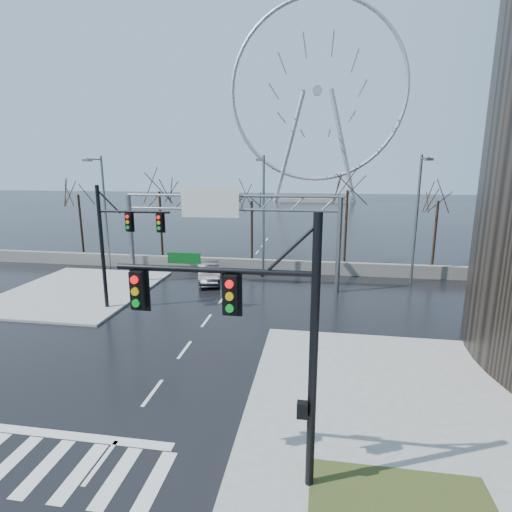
% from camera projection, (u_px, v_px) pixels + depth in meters
% --- Properties ---
extents(ground, '(260.00, 260.00, 0.00)m').
position_uv_depth(ground, '(153.00, 393.00, 16.40)').
color(ground, black).
rests_on(ground, ground).
extents(sidewalk_right_ext, '(12.00, 10.00, 0.15)m').
position_uv_depth(sidewalk_right_ext, '(397.00, 386.00, 16.79)').
color(sidewalk_right_ext, gray).
rests_on(sidewalk_right_ext, ground).
extents(sidewalk_far, '(10.00, 12.00, 0.15)m').
position_uv_depth(sidewalk_far, '(78.00, 291.00, 29.64)').
color(sidewalk_far, gray).
rests_on(sidewalk_far, ground).
extents(barrier_wall, '(52.00, 0.50, 1.10)m').
position_uv_depth(barrier_wall, '(243.00, 265.00, 35.56)').
color(barrier_wall, slate).
rests_on(barrier_wall, ground).
extents(signal_mast_near, '(5.52, 0.41, 8.00)m').
position_uv_depth(signal_mast_near, '(263.00, 328.00, 10.66)').
color(signal_mast_near, black).
rests_on(signal_mast_near, ground).
extents(signal_mast_far, '(4.72, 0.41, 8.00)m').
position_uv_depth(signal_mast_far, '(118.00, 237.00, 24.88)').
color(signal_mast_far, black).
rests_on(signal_mast_far, ground).
extents(sign_gantry, '(16.36, 0.40, 7.60)m').
position_uv_depth(sign_gantry, '(225.00, 220.00, 29.75)').
color(sign_gantry, slate).
rests_on(sign_gantry, ground).
extents(streetlight_left, '(0.50, 2.55, 10.00)m').
position_uv_depth(streetlight_left, '(103.00, 205.00, 34.46)').
color(streetlight_left, slate).
rests_on(streetlight_left, ground).
extents(streetlight_mid, '(0.50, 2.55, 10.00)m').
position_uv_depth(streetlight_mid, '(263.00, 207.00, 32.32)').
color(streetlight_mid, slate).
rests_on(streetlight_mid, ground).
extents(streetlight_right, '(0.50, 2.55, 10.00)m').
position_uv_depth(streetlight_right, '(418.00, 210.00, 30.49)').
color(streetlight_right, slate).
rests_on(streetlight_right, ground).
extents(tree_far_left, '(3.50, 3.50, 7.00)m').
position_uv_depth(tree_far_left, '(79.00, 202.00, 41.07)').
color(tree_far_left, black).
rests_on(tree_far_left, ground).
extents(tree_left, '(3.75, 3.75, 7.50)m').
position_uv_depth(tree_left, '(160.00, 199.00, 39.13)').
color(tree_left, black).
rests_on(tree_left, ground).
extents(tree_center, '(3.25, 3.25, 6.50)m').
position_uv_depth(tree_center, '(252.00, 208.00, 38.89)').
color(tree_center, black).
rests_on(tree_center, ground).
extents(tree_right, '(3.90, 3.90, 7.80)m').
position_uv_depth(tree_right, '(347.00, 199.00, 36.32)').
color(tree_right, black).
rests_on(tree_right, ground).
extents(tree_far_right, '(3.40, 3.40, 6.80)m').
position_uv_depth(tree_far_right, '(437.00, 209.00, 35.76)').
color(tree_far_right, black).
rests_on(tree_far_right, ground).
extents(ferris_wheel, '(45.00, 6.00, 50.91)m').
position_uv_depth(ferris_wheel, '(317.00, 98.00, 101.51)').
color(ferris_wheel, gray).
rests_on(ferris_wheel, ground).
extents(car, '(2.93, 5.01, 1.56)m').
position_uv_depth(car, '(209.00, 273.00, 32.01)').
color(car, black).
rests_on(car, ground).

